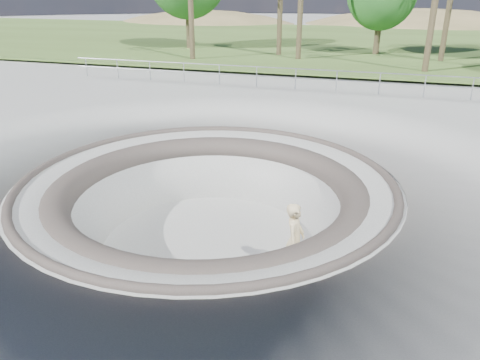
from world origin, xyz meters
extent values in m
plane|color=#AEAEA8|center=(0.00, 0.00, 0.00)|extent=(180.00, 180.00, 0.00)
torus|color=#AEAEA8|center=(0.00, 0.00, -2.00)|extent=(14.00, 14.00, 4.00)
cylinder|color=#AEAEA8|center=(0.00, 0.00, -1.95)|extent=(6.60, 6.60, 0.10)
torus|color=#484139|center=(0.00, 0.00, -0.02)|extent=(10.24, 10.24, 0.24)
torus|color=#484139|center=(0.00, 0.00, -0.45)|extent=(8.91, 8.91, 0.81)
cube|color=#3F5823|center=(0.00, 34.00, 0.22)|extent=(180.00, 36.00, 0.12)
ellipsoid|color=brown|center=(-22.00, 55.00, -6.44)|extent=(50.40, 36.00, 23.40)
ellipsoid|color=brown|center=(8.00, 60.00, -7.87)|extent=(61.60, 44.00, 28.60)
cylinder|color=#96989E|center=(0.00, 12.00, 1.17)|extent=(25.00, 0.05, 0.05)
cylinder|color=#96989E|center=(0.00, 12.00, 0.72)|extent=(25.00, 0.05, 0.05)
cube|color=brown|center=(2.66, -1.04, -1.82)|extent=(0.89, 0.27, 0.02)
cylinder|color=silver|center=(2.66, -1.04, -1.86)|extent=(0.04, 0.19, 0.04)
cylinder|color=silver|center=(2.66, -1.04, -1.86)|extent=(0.04, 0.19, 0.04)
cylinder|color=white|center=(2.66, -1.04, -1.87)|extent=(0.07, 0.03, 0.07)
cylinder|color=white|center=(2.66, -1.04, -1.87)|extent=(0.07, 0.03, 0.07)
cylinder|color=white|center=(2.66, -1.04, -1.87)|extent=(0.07, 0.03, 0.07)
cylinder|color=white|center=(2.66, -1.04, -1.87)|extent=(0.07, 0.03, 0.07)
imported|color=#D5BE8A|center=(2.66, -1.04, -0.83)|extent=(0.49, 0.73, 1.96)
cylinder|color=brown|center=(7.56, 23.69, 4.04)|extent=(0.36, 0.36, 7.74)
cylinder|color=brown|center=(-11.31, 25.03, 2.88)|extent=(0.44, 0.44, 5.42)
cylinder|color=brown|center=(3.22, 25.96, 2.23)|extent=(0.44, 0.44, 4.13)
camera|label=1|loc=(4.41, -10.95, 4.91)|focal=35.00mm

